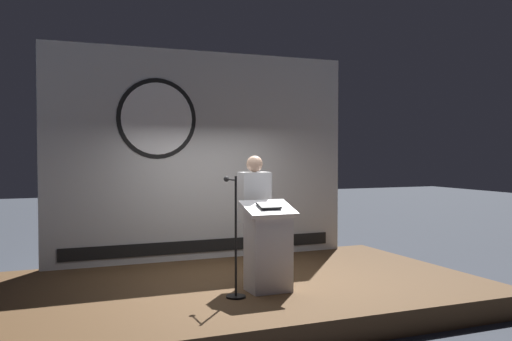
{
  "coord_description": "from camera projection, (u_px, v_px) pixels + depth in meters",
  "views": [
    {
      "loc": [
        -2.83,
        -7.15,
        2.08
      ],
      "look_at": [
        0.1,
        -0.18,
        1.82
      ],
      "focal_mm": 40.07,
      "sensor_mm": 36.0,
      "label": 1
    }
  ],
  "objects": [
    {
      "name": "microphone_stand",
      "position": [
        235.0,
        255.0,
        6.95
      ],
      "size": [
        0.24,
        0.49,
        1.48
      ],
      "color": "black",
      "rests_on": "stage_platform"
    },
    {
      "name": "speaker_person",
      "position": [
        255.0,
        218.0,
        7.67
      ],
      "size": [
        0.4,
        0.26,
        1.72
      ],
      "color": "black",
      "rests_on": "stage_platform"
    },
    {
      "name": "ground_plane",
      "position": [
        244.0,
        304.0,
        7.76
      ],
      "size": [
        40.0,
        40.0,
        0.0
      ],
      "primitive_type": "plane",
      "color": "#383D47"
    },
    {
      "name": "stage_platform",
      "position": [
        244.0,
        293.0,
        7.75
      ],
      "size": [
        6.4,
        4.0,
        0.3
      ],
      "primitive_type": "cube",
      "color": "brown",
      "rests_on": "ground"
    },
    {
      "name": "podium",
      "position": [
        268.0,
        248.0,
        7.24
      ],
      "size": [
        0.64,
        0.49,
        1.15
      ],
      "color": "silver",
      "rests_on": "stage_platform"
    },
    {
      "name": "banner_display",
      "position": [
        201.0,
        156.0,
        9.38
      ],
      "size": [
        5.09,
        0.12,
        3.41
      ],
      "color": "silver",
      "rests_on": "stage_platform"
    }
  ]
}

